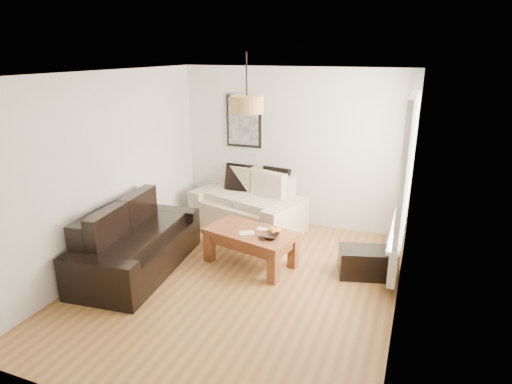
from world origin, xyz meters
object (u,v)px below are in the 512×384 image
at_px(sofa_leather, 137,239).
at_px(ottoman, 364,262).
at_px(loveseat_cream, 247,201).
at_px(coffee_table, 251,247).

relative_size(sofa_leather, ottoman, 3.06).
xyz_separation_m(loveseat_cream, sofa_leather, (-0.81, -1.90, -0.02)).
xyz_separation_m(loveseat_cream, coffee_table, (0.55, -1.22, -0.20)).
relative_size(loveseat_cream, coffee_table, 1.48).
distance_m(sofa_leather, coffee_table, 1.54).
bearing_deg(sofa_leather, ottoman, -78.30).
xyz_separation_m(sofa_leather, coffee_table, (1.37, 0.67, -0.18)).
xyz_separation_m(coffee_table, ottoman, (1.51, 0.25, -0.06)).
bearing_deg(coffee_table, loveseat_cream, 114.36).
xyz_separation_m(loveseat_cream, ottoman, (2.07, -0.97, -0.26)).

